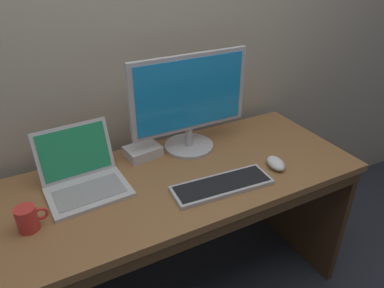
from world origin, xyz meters
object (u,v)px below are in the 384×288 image
computer_mouse (276,163)px  external_drive_box (143,151)px  coffee_mug (28,219)px  laptop_silver (83,176)px  wired_keyboard (222,185)px  external_monitor (190,102)px

computer_mouse → external_drive_box: bearing=154.3°
coffee_mug → laptop_silver: bearing=34.8°
computer_mouse → wired_keyboard: bearing=-165.9°
computer_mouse → external_drive_box: (-0.49, 0.37, 0.00)m
laptop_silver → external_drive_box: size_ratio=2.09×
wired_keyboard → computer_mouse: (0.29, 0.01, 0.01)m
computer_mouse → coffee_mug: 1.03m
computer_mouse → external_drive_box: 0.62m
laptop_silver → external_monitor: bearing=8.3°
coffee_mug → external_drive_box: bearing=27.5°
laptop_silver → computer_mouse: 0.84m
laptop_silver → external_monitor: (0.53, 0.08, 0.19)m
coffee_mug → wired_keyboard: bearing=-8.4°
laptop_silver → coffee_mug: size_ratio=2.98×
wired_keyboard → coffee_mug: 0.74m
computer_mouse → coffee_mug: bearing=-173.8°
wired_keyboard → external_drive_box: bearing=117.3°
external_monitor → coffee_mug: external_monitor is taller
laptop_silver → external_monitor: external_monitor is taller
laptop_silver → external_monitor: 0.57m
laptop_silver → wired_keyboard: laptop_silver is taller
laptop_silver → coffee_mug: bearing=-145.2°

